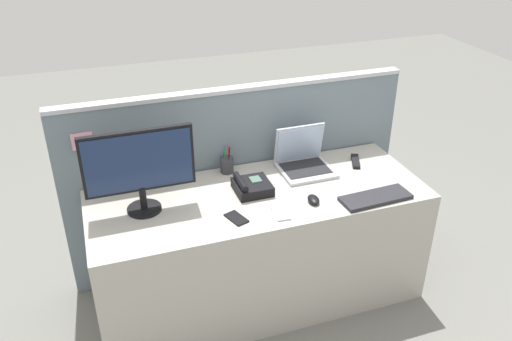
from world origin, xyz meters
The scene contains 12 objects.
ground_plane centered at (0.00, 0.00, 0.00)m, with size 10.00×10.00×0.00m, color slate.
desk centered at (0.00, 0.00, 0.36)m, with size 1.87×0.71×0.72m, color #ADA89E.
cubicle_divider centered at (0.00, 0.40, 0.61)m, with size 2.12×0.08×1.21m.
desktop_monitor centered at (-0.62, 0.05, 0.99)m, with size 0.56×0.18×0.45m.
laptop centered at (0.35, 0.19, 0.78)m, with size 0.31×0.28×0.26m.
desk_phone centered at (-0.03, 0.04, 0.76)m, with size 0.19×0.20×0.09m.
keyboard_main centered at (0.58, -0.26, 0.73)m, with size 0.39×0.14×0.02m, color #232328.
computer_mouse_right_hand centered at (0.25, -0.18, 0.74)m, with size 0.06×0.10×0.03m, color black.
pen_cup centered at (-0.10, 0.29, 0.77)m, with size 0.08×0.08×0.19m.
cell_phone_black_slab centered at (-0.19, -0.20, 0.73)m, with size 0.07×0.13×0.01m, color black.
cell_phone_silver_slab centered at (0.04, -0.23, 0.73)m, with size 0.07×0.13×0.01m, color #B7BAC1.
tv_remote centered at (0.68, 0.15, 0.73)m, with size 0.04×0.17×0.02m, color black.
Camera 1 is at (-0.83, -2.35, 2.24)m, focal length 36.91 mm.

